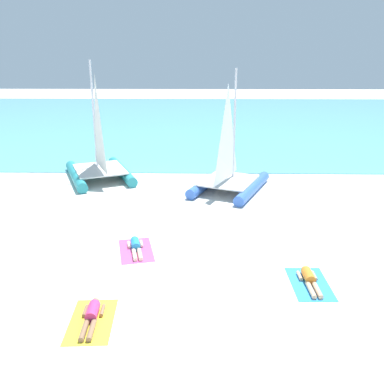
% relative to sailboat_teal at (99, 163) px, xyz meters
% --- Properties ---
extents(ground_plane, '(120.00, 120.00, 0.00)m').
position_rel_sailboat_teal_xyz_m(ground_plane, '(5.06, -1.29, -0.91)').
color(ground_plane, white).
extents(ocean_water, '(120.00, 40.00, 0.05)m').
position_rel_sailboat_teal_xyz_m(ocean_water, '(5.06, 21.15, -0.89)').
color(ocean_water, '#5BB2C1').
rests_on(ocean_water, ground).
extents(sailboat_teal, '(4.62, 5.51, 6.14)m').
position_rel_sailboat_teal_xyz_m(sailboat_teal, '(0.00, 0.00, 0.00)').
color(sailboat_teal, teal).
rests_on(sailboat_teal, ground).
extents(sailboat_blue, '(4.34, 5.20, 5.80)m').
position_rel_sailboat_teal_xyz_m(sailboat_blue, '(6.80, -1.84, -0.05)').
color(sailboat_blue, blue).
rests_on(sailboat_blue, ground).
extents(towel_left, '(1.21, 1.96, 0.01)m').
position_rel_sailboat_teal_xyz_m(towel_left, '(2.65, -12.48, -0.91)').
color(towel_left, yellow).
rests_on(towel_left, ground).
extents(sunbather_left, '(0.57, 1.57, 0.30)m').
position_rel_sailboat_teal_xyz_m(sunbather_left, '(2.64, -12.41, -0.78)').
color(sunbather_left, '#D83372').
rests_on(sunbather_left, towel_left).
extents(towel_middle, '(1.51, 2.10, 0.01)m').
position_rel_sailboat_teal_xyz_m(towel_middle, '(3.19, -8.49, -0.91)').
color(towel_middle, '#D84C99').
rests_on(towel_middle, ground).
extents(sunbather_middle, '(0.74, 1.56, 0.30)m').
position_rel_sailboat_teal_xyz_m(sunbather_middle, '(3.17, -8.43, -0.78)').
color(sunbather_middle, '#268CCC').
rests_on(sunbather_middle, towel_middle).
extents(towel_right, '(1.13, 1.91, 0.01)m').
position_rel_sailboat_teal_xyz_m(towel_right, '(8.62, -10.57, -0.91)').
color(towel_right, '#338CD8').
rests_on(towel_right, ground).
extents(sunbather_right, '(0.55, 1.56, 0.30)m').
position_rel_sailboat_teal_xyz_m(sunbather_right, '(8.62, -10.51, -0.78)').
color(sunbather_right, orange).
rests_on(sunbather_right, towel_right).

